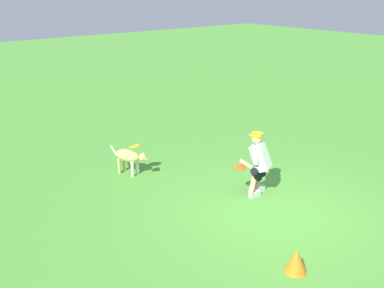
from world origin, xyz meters
name	(u,v)px	position (x,y,z in m)	size (l,w,h in m)	color
ground_plane	(276,214)	(0.00, 0.00, 0.00)	(60.00, 60.00, 0.00)	#519B38
person	(259,162)	(-0.35, -0.82, 0.70)	(0.70, 0.52, 1.29)	silver
dog	(129,157)	(1.13, -3.31, 0.41)	(0.49, 1.00, 0.60)	tan
frisbee_flying	(135,146)	(1.05, -3.18, 0.69)	(0.28, 0.28, 0.02)	yellow
frisbee_held	(240,167)	(-0.01, -1.00, 0.61)	(0.23, 0.23, 0.02)	#F55919
training_cone	(296,261)	(1.16, 1.38, 0.19)	(0.34, 0.34, 0.38)	orange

